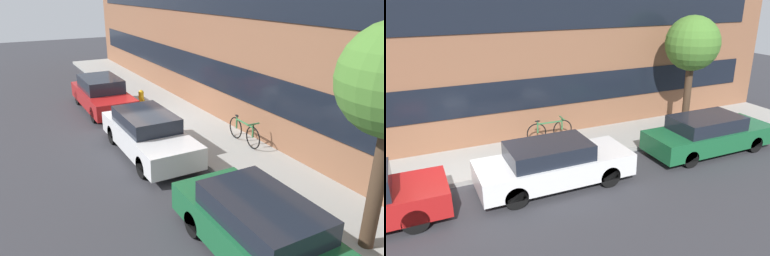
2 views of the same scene
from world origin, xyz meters
TOP-DOWN VIEW (x-y plane):
  - ground_plane at (0.00, 0.00)m, footprint 56.00×56.00m
  - sidewalk_strip at (0.00, 1.23)m, footprint 28.00×2.47m
  - rowhouse_facade at (0.00, 2.91)m, footprint 28.00×1.02m
  - parked_car_white at (2.48, -1.05)m, footprint 4.41×1.65m
  - parked_car_green at (8.19, -1.05)m, footprint 4.57×1.66m
  - bicycle at (3.48, 1.87)m, footprint 1.71×0.44m
  - street_tree at (8.86, 0.94)m, footprint 2.03×2.03m

SIDE VIEW (x-z plane):
  - ground_plane at x=0.00m, z-range 0.00..0.00m
  - sidewalk_strip at x=0.00m, z-range 0.00..0.15m
  - bicycle at x=3.48m, z-range 0.14..0.97m
  - parked_car_green at x=8.19m, z-range 0.00..1.30m
  - parked_car_white at x=2.48m, z-range 0.01..1.33m
  - street_tree at x=8.86m, z-range 1.24..5.55m
  - rowhouse_facade at x=0.00m, z-range 0.01..8.26m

